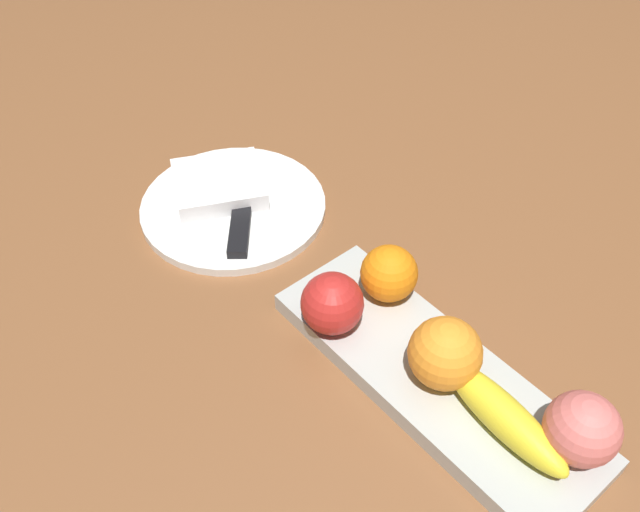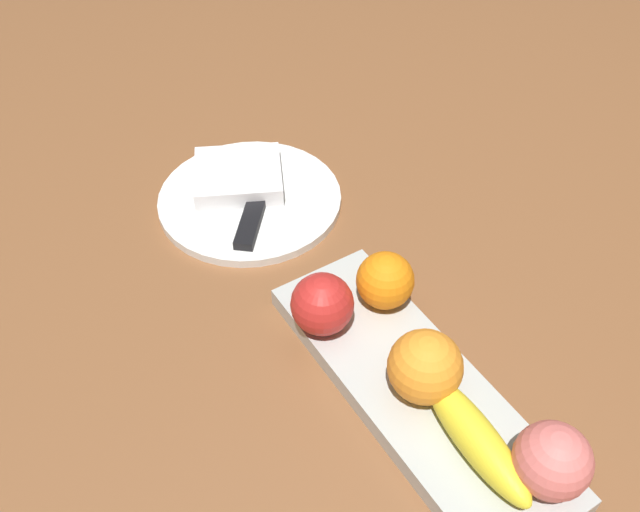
{
  "view_description": "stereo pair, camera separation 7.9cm",
  "coord_description": "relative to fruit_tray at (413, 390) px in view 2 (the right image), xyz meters",
  "views": [
    {
      "loc": [
        -0.23,
        0.36,
        0.61
      ],
      "look_at": [
        0.19,
        0.0,
        0.05
      ],
      "focal_mm": 39.34,
      "sensor_mm": 36.0,
      "label": 1
    },
    {
      "loc": [
        -0.28,
        0.3,
        0.61
      ],
      "look_at": [
        0.19,
        0.0,
        0.05
      ],
      "focal_mm": 39.34,
      "sensor_mm": 36.0,
      "label": 2
    }
  ],
  "objects": [
    {
      "name": "ground_plane",
      "position": [
        -0.01,
        -0.0,
        -0.01
      ],
      "size": [
        2.4,
        2.4,
        0.0
      ],
      "primitive_type": "plane",
      "color": "brown"
    },
    {
      "name": "fruit_tray",
      "position": [
        0.0,
        0.0,
        0.0
      ],
      "size": [
        0.37,
        0.12,
        0.02
      ],
      "primitive_type": "cube",
      "color": "#B5BBB6",
      "rests_on": "ground_plane"
    },
    {
      "name": "apple",
      "position": [
        0.11,
        0.04,
        0.04
      ],
      "size": [
        0.07,
        0.07,
        0.07
      ],
      "primitive_type": "sphere",
      "color": "red",
      "rests_on": "fruit_tray"
    },
    {
      "name": "banana",
      "position": [
        -0.09,
        0.0,
        0.03
      ],
      "size": [
        0.15,
        0.05,
        0.04
      ],
      "primitive_type": "ellipsoid",
      "rotation": [
        0.0,
        0.0,
        -0.08
      ],
      "color": "yellow",
      "rests_on": "fruit_tray"
    },
    {
      "name": "orange_near_apple",
      "position": [
        -0.01,
        0.0,
        0.05
      ],
      "size": [
        0.07,
        0.07,
        0.07
      ],
      "primitive_type": "sphere",
      "color": "orange",
      "rests_on": "fruit_tray"
    },
    {
      "name": "orange_near_banana",
      "position": [
        0.11,
        -0.04,
        0.04
      ],
      "size": [
        0.06,
        0.06,
        0.06
      ],
      "primitive_type": "sphere",
      "color": "orange",
      "rests_on": "fruit_tray"
    },
    {
      "name": "peach",
      "position": [
        -0.14,
        -0.04,
        0.05
      ],
      "size": [
        0.07,
        0.07,
        0.07
      ],
      "primitive_type": "sphere",
      "color": "#E5706A",
      "rests_on": "fruit_tray"
    },
    {
      "name": "dinner_plate",
      "position": [
        0.36,
        0.0,
        -0.01
      ],
      "size": [
        0.24,
        0.24,
        0.01
      ],
      "primitive_type": "cylinder",
      "color": "white",
      "rests_on": "ground_plane"
    },
    {
      "name": "folded_napkin",
      "position": [
        0.39,
        0.0,
        0.01
      ],
      "size": [
        0.15,
        0.15,
        0.03
      ],
      "primitive_type": "cube",
      "rotation": [
        0.0,
        0.0,
        -0.46
      ],
      "color": "white",
      "rests_on": "dinner_plate"
    },
    {
      "name": "knife",
      "position": [
        0.32,
        0.01,
        0.01
      ],
      "size": [
        0.15,
        0.13,
        0.01
      ],
      "rotation": [
        0.0,
        0.0,
        -0.7
      ],
      "color": "silver",
      "rests_on": "dinner_plate"
    }
  ]
}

